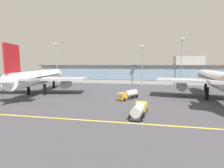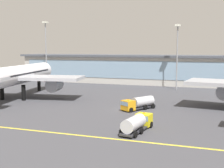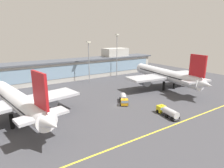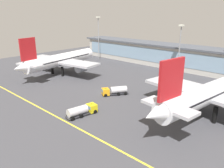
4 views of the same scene
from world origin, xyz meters
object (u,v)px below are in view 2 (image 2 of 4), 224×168
(apron_light_mast_west, at_px, (177,47))
(apron_light_mast_centre, at_px, (46,43))
(fuel_tanker_truck, at_px, (137,123))
(baggage_tug_near, at_px, (138,103))
(airliner_near_left, at_px, (17,76))

(apron_light_mast_west, relative_size, apron_light_mast_centre, 0.90)
(fuel_tanker_truck, bearing_deg, apron_light_mast_west, 9.02)
(baggage_tug_near, relative_size, apron_light_mast_centre, 0.36)
(fuel_tanker_truck, distance_m, apron_light_mast_centre, 78.82)
(fuel_tanker_truck, bearing_deg, apron_light_mast_centre, 51.68)
(fuel_tanker_truck, relative_size, baggage_tug_near, 1.04)
(airliner_near_left, relative_size, apron_light_mast_west, 2.14)
(airliner_near_left, height_order, baggage_tug_near, airliner_near_left)
(fuel_tanker_truck, xyz_separation_m, baggage_tug_near, (-4.42, 17.60, 0.00))
(airliner_near_left, xyz_separation_m, apron_light_mast_west, (40.44, 33.41, 8.14))
(airliner_near_left, xyz_separation_m, baggage_tug_near, (36.18, -3.99, -5.03))
(apron_light_mast_west, bearing_deg, airliner_near_left, -140.44)
(baggage_tug_near, xyz_separation_m, apron_light_mast_west, (4.26, 37.41, 13.18))
(baggage_tug_near, bearing_deg, fuel_tanker_truck, 46.71)
(fuel_tanker_truck, xyz_separation_m, apron_light_mast_west, (-0.16, 55.00, 13.18))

